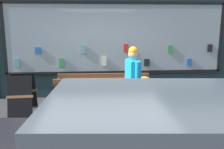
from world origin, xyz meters
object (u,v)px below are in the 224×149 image
small_dog (112,110)px  sandwich_board_sign (22,93)px  display_table_main (104,84)px  person_browsing (133,78)px

small_dog → sandwich_board_sign: (-2.03, 0.79, 0.19)m
display_table_main → person_browsing: bearing=-41.9°
small_dog → sandwich_board_sign: sandwich_board_sign is taller
person_browsing → sandwich_board_sign: (-2.49, 0.61, -0.46)m
display_table_main → person_browsing: 0.83m
person_browsing → small_dog: 0.81m
display_table_main → sandwich_board_sign: sandwich_board_sign is taller
display_table_main → person_browsing: size_ratio=1.40×
display_table_main → person_browsing: person_browsing is taller
small_dog → sandwich_board_sign: size_ratio=0.63×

